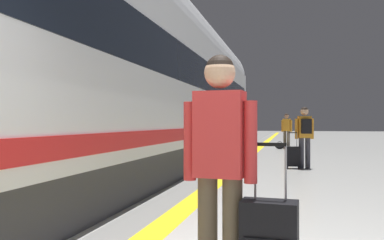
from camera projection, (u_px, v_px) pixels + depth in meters
The scene contains 8 objects.
safety_line_strip at pixel (237, 165), 11.88m from camera, with size 0.36×80.00×0.01m, color yellow.
tactile_edge_band at pixel (225, 165), 11.96m from camera, with size 0.66×80.00×0.01m, color slate.
high_speed_train at pixel (105, 61), 8.31m from camera, with size 2.94×28.15×4.97m.
traveller_foreground at pixel (220, 156), 2.93m from camera, with size 0.54×0.24×1.73m.
passenger_near at pixel (305, 132), 11.17m from camera, with size 0.50×0.39×1.67m.
suitcase_near at pixel (292, 156), 11.16m from camera, with size 0.41×0.29×0.98m.
passenger_mid at pixel (287, 128), 19.59m from camera, with size 0.51×0.29×1.68m.
duffel_bag_mid at pixel (280, 146), 19.40m from camera, with size 0.44×0.26×0.36m.
Camera 1 is at (0.51, -1.87, 1.25)m, focal length 38.48 mm.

